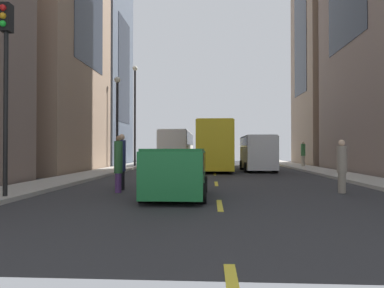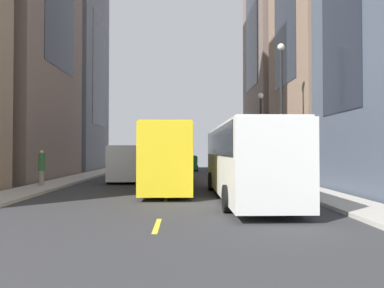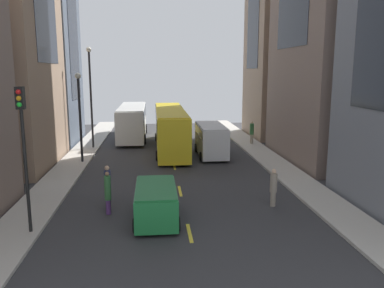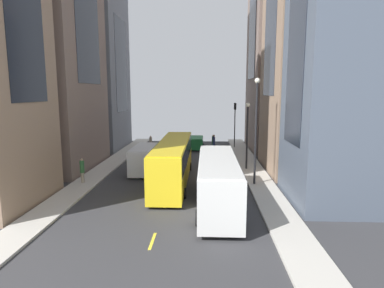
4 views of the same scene
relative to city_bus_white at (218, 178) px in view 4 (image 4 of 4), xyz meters
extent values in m
plane|color=#333335|center=(3.62, -9.42, -2.01)|extent=(41.24, 41.24, 0.00)
cube|color=#B2ADA3|center=(-3.88, -9.42, -1.93)|extent=(2.26, 44.00, 0.15)
cube|color=#B2ADA3|center=(11.11, -9.42, -1.93)|extent=(2.26, 44.00, 0.15)
cube|color=yellow|center=(3.62, -30.42, -2.00)|extent=(0.16, 2.00, 0.01)
cube|color=yellow|center=(3.62, -24.42, -2.00)|extent=(0.16, 2.00, 0.01)
cube|color=yellow|center=(3.62, -18.42, -2.00)|extent=(0.16, 2.00, 0.01)
cube|color=yellow|center=(3.62, -12.42, -2.00)|extent=(0.16, 2.00, 0.01)
cube|color=yellow|center=(3.62, -6.42, -2.00)|extent=(0.16, 2.00, 0.01)
cube|color=yellow|center=(3.62, -0.42, -2.00)|extent=(0.16, 2.00, 0.01)
cube|color=yellow|center=(3.62, 5.58, -2.00)|extent=(0.16, 2.00, 0.01)
cube|color=#4C5666|center=(-9.18, -1.38, 7.31)|extent=(7.95, 7.75, 18.64)
cube|color=#1E232D|center=(-9.18, -1.38, 7.31)|extent=(8.03, 4.26, 10.25)
cube|color=slate|center=(16.15, -23.57, 9.31)|extent=(7.43, 10.39, 22.64)
cube|color=#1E232D|center=(16.15, -23.57, 9.31)|extent=(7.50, 5.71, 12.45)
cube|color=silver|center=(0.00, 0.00, -0.23)|extent=(2.55, 11.10, 3.00)
cube|color=black|center=(0.00, 0.00, 0.62)|extent=(2.60, 10.21, 1.20)
cube|color=beige|center=(0.00, 0.00, 1.31)|extent=(2.45, 10.66, 0.08)
cylinder|color=black|center=(-1.17, 3.44, -1.51)|extent=(0.46, 1.00, 1.00)
cylinder|color=black|center=(1.17, 3.44, -1.51)|extent=(0.46, 1.00, 1.00)
cylinder|color=black|center=(-1.17, -3.44, -1.51)|extent=(0.46, 1.00, 1.00)
cylinder|color=black|center=(1.17, -3.44, -1.51)|extent=(0.46, 1.00, 1.00)
cube|color=yellow|center=(3.63, -5.96, -0.15)|extent=(2.45, 14.02, 3.30)
cube|color=black|center=(3.63, -5.96, 0.71)|extent=(2.50, 12.90, 1.48)
cube|color=gold|center=(3.63, -5.96, 1.54)|extent=(2.35, 13.46, 0.08)
cylinder|color=black|center=(2.50, -1.62, -1.63)|extent=(0.44, 0.76, 0.76)
cylinder|color=black|center=(4.75, -1.62, -1.63)|extent=(0.44, 0.76, 0.76)
cylinder|color=black|center=(2.50, -10.31, -1.63)|extent=(0.44, 0.76, 0.76)
cylinder|color=black|center=(4.75, -10.31, -1.63)|extent=(0.44, 0.76, 0.76)
cube|color=white|center=(6.80, -9.16, -0.66)|extent=(2.05, 5.61, 2.30)
cube|color=black|center=(6.80, -9.16, 0.10)|extent=(2.09, 5.16, 0.69)
cube|color=silver|center=(6.80, -9.16, 0.53)|extent=(1.97, 5.38, 0.08)
cylinder|color=black|center=(5.85, -7.43, -1.65)|extent=(0.37, 0.72, 0.72)
cylinder|color=black|center=(7.74, -7.43, -1.65)|extent=(0.37, 0.72, 0.72)
cylinder|color=black|center=(5.85, -10.90, -1.65)|extent=(0.37, 0.72, 0.72)
cylinder|color=black|center=(7.74, -10.90, -1.65)|extent=(0.37, 0.72, 0.72)
cube|color=#1E7238|center=(2.20, -22.81, -1.14)|extent=(1.86, 4.12, 1.40)
cube|color=black|center=(2.20, -22.81, -0.78)|extent=(1.90, 3.79, 0.59)
cube|color=#1A612F|center=(2.20, -22.81, -0.40)|extent=(1.79, 3.95, 0.08)
cylinder|color=black|center=(1.35, -21.54, -1.70)|extent=(0.34, 0.62, 0.62)
cylinder|color=black|center=(3.06, -21.54, -1.70)|extent=(0.34, 0.62, 0.62)
cylinder|color=black|center=(1.35, -24.09, -1.70)|extent=(0.34, 0.62, 0.62)
cylinder|color=black|center=(3.06, -24.09, -1.70)|extent=(0.34, 0.62, 0.62)
cylinder|color=black|center=(-0.20, -20.93, -1.63)|extent=(0.24, 0.24, 0.75)
cylinder|color=navy|center=(-0.20, -20.93, -0.64)|extent=(0.32, 0.32, 1.24)
sphere|color=tan|center=(-0.20, -20.93, 0.10)|extent=(0.24, 0.24, 0.24)
cylinder|color=gray|center=(8.22, -21.43, -1.63)|extent=(0.27, 0.27, 0.76)
cylinder|color=gray|center=(8.22, -21.43, -0.75)|extent=(0.36, 0.36, 0.99)
sphere|color=beige|center=(8.22, -21.43, -0.14)|extent=(0.23, 0.23, 0.23)
cylinder|color=#593372|center=(-0.11, -21.76, -1.64)|extent=(0.24, 0.24, 0.73)
cylinder|color=#336B38|center=(-0.11, -21.76, -0.68)|extent=(0.32, 0.32, 1.20)
sphere|color=#8C6647|center=(-0.11, -21.76, 0.03)|extent=(0.20, 0.20, 0.20)
cylinder|color=gray|center=(11.27, -4.87, -1.42)|extent=(0.28, 0.28, 0.88)
cylinder|color=#336B38|center=(11.27, -4.87, -0.47)|extent=(0.38, 0.38, 1.01)
sphere|color=beige|center=(11.27, -4.87, 0.14)|extent=(0.20, 0.20, 0.20)
cylinder|color=black|center=(-3.15, -23.91, 0.76)|extent=(0.14, 0.14, 5.22)
cube|color=black|center=(-3.15, -23.91, 3.82)|extent=(0.32, 0.32, 0.90)
sphere|color=red|center=(-3.15, -24.08, 4.07)|extent=(0.20, 0.20, 0.20)
sphere|color=orange|center=(-3.15, -24.08, 3.82)|extent=(0.20, 0.20, 0.20)
sphere|color=green|center=(-3.15, -24.08, 3.57)|extent=(0.20, 0.20, 0.20)
cylinder|color=black|center=(-3.25, -5.17, 2.31)|extent=(0.18, 0.18, 8.33)
sphere|color=silver|center=(-3.25, -5.17, 6.66)|extent=(0.44, 0.44, 0.44)
cylinder|color=black|center=(-3.25, -10.75, 1.24)|extent=(0.18, 0.18, 6.19)
sphere|color=silver|center=(-3.25, -10.75, 4.52)|extent=(0.44, 0.44, 0.44)
camera|label=1|loc=(3.36, -34.26, -0.35)|focal=31.61mm
camera|label=2|loc=(2.86, 15.78, 0.23)|focal=32.02mm
camera|label=3|loc=(2.15, -40.27, 4.90)|focal=36.69mm
camera|label=4|loc=(0.83, 21.79, 5.77)|focal=30.79mm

